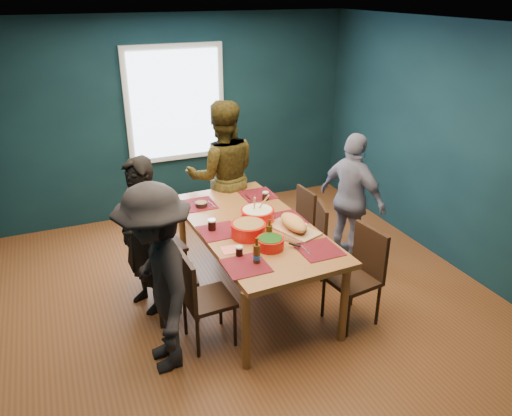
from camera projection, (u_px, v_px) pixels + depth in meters
The scene contains 26 objects.
room at pixel (233, 167), 4.91m from camera, with size 5.01×5.01×2.71m.
dining_table at pixel (253, 232), 5.00m from camera, with size 1.17×2.20×0.82m.
chair_left_far at pixel (155, 241), 5.27m from camera, with size 0.47×0.47×0.92m.
chair_left_mid at pixel (165, 270), 4.75m from camera, with size 0.45×0.45×0.90m.
chair_left_near at pixel (199, 293), 4.38m from camera, with size 0.43×0.43×0.91m.
chair_right_far at pixel (299, 219), 5.85m from camera, with size 0.41×0.41×0.86m.
chair_right_mid at pixel (313, 235), 5.48m from camera, with size 0.48×0.48×0.85m.
chair_right_near at pixel (360, 269), 4.72m from camera, with size 0.49×0.49×0.95m.
person_far_left at pixel (142, 236), 4.80m from camera, with size 0.58×0.38×1.59m, color black.
person_back at pixel (223, 176), 5.98m from camera, with size 0.89×0.69×1.83m, color black.
person_right at pixel (352, 199), 5.70m from camera, with size 0.90×0.38×1.54m, color silver.
person_near_left at pixel (158, 280), 4.03m from camera, with size 1.07×0.62×1.66m, color black.
bowl_salad at pixel (248, 229), 4.72m from camera, with size 0.33×0.33×0.14m.
bowl_dumpling at pixel (257, 215), 5.01m from camera, with size 0.34×0.34×0.32m.
bowl_herbs at pixel (270, 243), 4.51m from camera, with size 0.25×0.25×0.11m.
cutting_board at pixel (293, 224), 4.84m from camera, with size 0.42×0.68×0.14m.
small_bowl at pixel (201, 204), 5.37m from camera, with size 0.13×0.13×0.06m.
beer_bottle_a at pixel (257, 254), 4.26m from camera, with size 0.07×0.07×0.24m.
beer_bottle_b at pixel (269, 233), 4.63m from camera, with size 0.06×0.06×0.22m.
cola_glass_a at pixel (239, 251), 4.39m from camera, with size 0.07×0.07×0.09m.
cola_glass_b at pixel (303, 228), 4.78m from camera, with size 0.07×0.07×0.10m.
cola_glass_c at pixel (265, 196), 5.53m from camera, with size 0.07×0.07×0.10m.
cola_glass_d at pixel (212, 224), 4.84m from camera, with size 0.08×0.08×0.11m.
napkin_a at pixel (277, 216), 5.17m from camera, with size 0.13×0.13×0.00m, color #E96D62.
napkin_b at pixel (230, 250), 4.51m from camera, with size 0.16×0.16×0.00m, color #E96D62.
napkin_c at pixel (324, 252), 4.47m from camera, with size 0.13×0.13×0.00m, color #E96D62.
Camera 1 is at (-1.60, -4.10, 3.01)m, focal length 35.00 mm.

